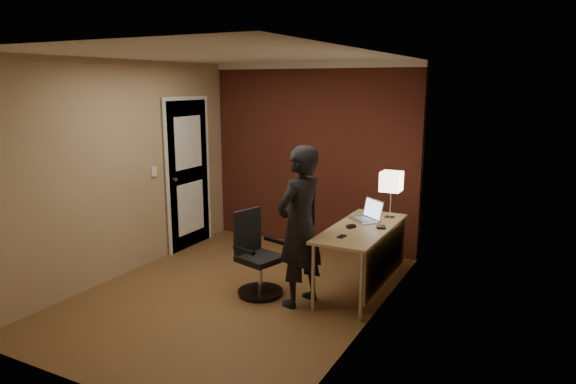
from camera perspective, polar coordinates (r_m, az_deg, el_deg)
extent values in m
plane|color=brown|center=(5.71, -5.77, -11.05)|extent=(4.00, 4.00, 0.00)
plane|color=white|center=(5.26, -6.36, 14.85)|extent=(4.00, 4.00, 0.00)
plane|color=tan|center=(7.08, 2.89, 4.04)|extent=(3.00, 0.00, 3.00)
plane|color=tan|center=(3.88, -22.49, -3.61)|extent=(3.00, 0.00, 3.00)
plane|color=tan|center=(6.29, -17.55, 2.47)|extent=(0.00, 4.00, 4.00)
plane|color=tan|center=(4.71, 9.39, -0.21)|extent=(0.00, 4.00, 4.00)
cube|color=brown|center=(7.06, 2.78, 4.01)|extent=(2.98, 0.06, 2.50)
cube|color=silver|center=(6.98, 2.85, 13.88)|extent=(3.00, 0.08, 0.08)
cube|color=silver|center=(3.79, -23.53, 14.46)|extent=(3.00, 0.08, 0.08)
cube|color=silver|center=(6.19, -18.01, 13.56)|extent=(0.08, 4.00, 0.08)
cube|color=silver|center=(4.62, 9.44, 14.67)|extent=(0.08, 4.00, 0.08)
cube|color=silver|center=(7.13, -11.07, 1.84)|extent=(0.05, 0.82, 2.02)
cube|color=silver|center=(7.12, -10.98, 1.83)|extent=(0.02, 0.92, 2.12)
cylinder|color=silver|center=(6.85, -12.48, 1.36)|extent=(0.05, 0.05, 0.05)
cube|color=silver|center=(6.62, -14.68, 2.21)|extent=(0.02, 0.08, 0.12)
cube|color=tan|center=(5.54, 8.18, -4.01)|extent=(0.60, 1.50, 0.03)
cube|color=tan|center=(5.55, 10.84, -7.18)|extent=(0.02, 1.38, 0.54)
cylinder|color=silver|center=(5.14, 2.80, -9.51)|extent=(0.04, 0.04, 0.70)
cylinder|color=silver|center=(6.35, 8.02, -5.35)|extent=(0.04, 0.04, 0.70)
cylinder|color=silver|center=(4.97, 8.13, -10.40)|extent=(0.04, 0.04, 0.70)
cylinder|color=silver|center=(6.21, 12.39, -5.92)|extent=(0.04, 0.04, 0.70)
cube|color=silver|center=(5.94, 11.24, -2.79)|extent=(0.11, 0.11, 0.01)
cylinder|color=silver|center=(5.91, 11.30, -1.31)|extent=(0.01, 0.01, 0.30)
cube|color=white|center=(5.85, 11.41, 1.17)|extent=(0.22, 0.22, 0.22)
cube|color=silver|center=(5.79, 8.46, -3.09)|extent=(0.40, 0.38, 0.01)
cube|color=silver|center=(5.82, 9.44, -1.84)|extent=(0.30, 0.25, 0.22)
cube|color=#B2CCF2|center=(5.81, 9.41, -1.86)|extent=(0.27, 0.22, 0.19)
cube|color=gray|center=(5.77, 8.43, -3.04)|extent=(0.30, 0.27, 0.00)
cube|color=black|center=(5.48, 7.00, -3.81)|extent=(0.10, 0.12, 0.03)
cube|color=black|center=(5.16, 5.99, -4.94)|extent=(0.07, 0.12, 0.01)
cube|color=black|center=(5.53, 10.28, -3.84)|extent=(0.13, 0.14, 0.02)
cylinder|color=black|center=(5.63, -3.09, -10.97)|extent=(0.49, 0.49, 0.03)
cylinder|color=silver|center=(5.56, -3.11, -9.25)|extent=(0.05, 0.05, 0.36)
cube|color=black|center=(5.50, -3.13, -7.40)|extent=(0.49, 0.49, 0.06)
cube|color=black|center=(5.55, -4.53, -4.32)|extent=(0.14, 0.36, 0.48)
cube|color=black|center=(5.60, -1.48, -5.42)|extent=(0.30, 0.12, 0.03)
cube|color=black|center=(5.31, -4.91, -6.47)|extent=(0.30, 0.12, 0.03)
imported|color=black|center=(5.16, 1.33, -3.86)|extent=(0.54, 0.68, 1.64)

